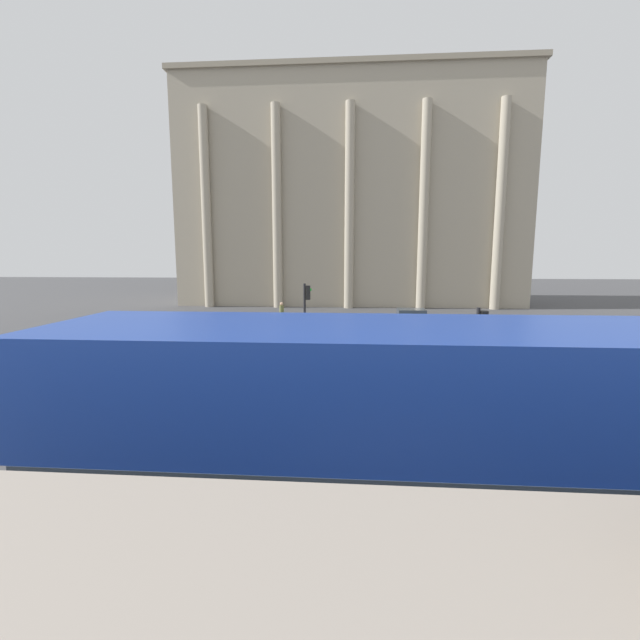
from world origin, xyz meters
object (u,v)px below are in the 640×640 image
at_px(traffic_light_near, 479,344).
at_px(car_navy, 413,318).
at_px(traffic_light_mid, 306,309).
at_px(pedestrian_white, 495,389).
at_px(pedestrian_black, 201,347).
at_px(double_decker_bus, 471,460).
at_px(pedestrian_olive, 282,313).
at_px(plaza_building_left, 350,196).

relative_size(traffic_light_near, car_navy, 0.81).
relative_size(traffic_light_mid, pedestrian_white, 2.10).
height_order(pedestrian_white, pedestrian_black, pedestrian_black).
bearing_deg(traffic_light_near, car_navy, 89.05).
xyz_separation_m(double_decker_bus, pedestrian_black, (-8.22, 12.46, -1.24)).
xyz_separation_m(traffic_light_near, traffic_light_mid, (-6.30, 7.32, 0.17)).
height_order(double_decker_bus, traffic_light_near, double_decker_bus).
height_order(traffic_light_mid, car_navy, traffic_light_mid).
bearing_deg(pedestrian_olive, traffic_light_near, 76.82).
bearing_deg(car_navy, traffic_light_near, 50.40).
height_order(traffic_light_near, traffic_light_mid, traffic_light_mid).
height_order(traffic_light_near, pedestrian_olive, traffic_light_near).
height_order(traffic_light_near, pedestrian_white, traffic_light_near).
bearing_deg(plaza_building_left, pedestrian_olive, -104.43).
height_order(double_decker_bus, car_navy, double_decker_bus).
distance_m(traffic_light_near, pedestrian_olive, 18.65).
relative_size(pedestrian_black, pedestrian_olive, 0.99).
relative_size(double_decker_bus, pedestrian_black, 6.35).
height_order(traffic_light_mid, pedestrian_white, traffic_light_mid).
height_order(pedestrian_white, pedestrian_olive, pedestrian_olive).
relative_size(traffic_light_mid, car_navy, 0.87).
xyz_separation_m(double_decker_bus, pedestrian_white, (2.73, 7.33, -1.25)).
bearing_deg(traffic_light_near, pedestrian_olive, 118.99).
bearing_deg(traffic_light_mid, pedestrian_white, -50.86).
height_order(car_navy, pedestrian_white, pedestrian_white).
relative_size(plaza_building_left, traffic_light_near, 10.52).
bearing_deg(pedestrian_white, plaza_building_left, -154.17).
bearing_deg(traffic_light_mid, traffic_light_near, -49.30).
distance_m(pedestrian_white, pedestrian_olive, 19.44).
height_order(double_decker_bus, pedestrian_olive, double_decker_bus).
height_order(plaza_building_left, pedestrian_black, plaza_building_left).
xyz_separation_m(double_decker_bus, car_navy, (2.70, 24.54, -1.56)).
bearing_deg(pedestrian_olive, plaza_building_left, -146.60).
distance_m(traffic_light_near, pedestrian_white, 1.48).
xyz_separation_m(traffic_light_mid, car_navy, (6.57, 9.11, -1.70)).
relative_size(pedestrian_white, pedestrian_black, 0.99).
bearing_deg(double_decker_bus, plaza_building_left, 89.40).
xyz_separation_m(pedestrian_white, pedestrian_olive, (-9.32, 17.06, 0.02)).
bearing_deg(traffic_light_near, pedestrian_white, -69.33).
distance_m(traffic_light_mid, car_navy, 11.36).
height_order(traffic_light_near, pedestrian_black, traffic_light_near).
bearing_deg(traffic_light_mid, plaza_building_left, 85.93).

